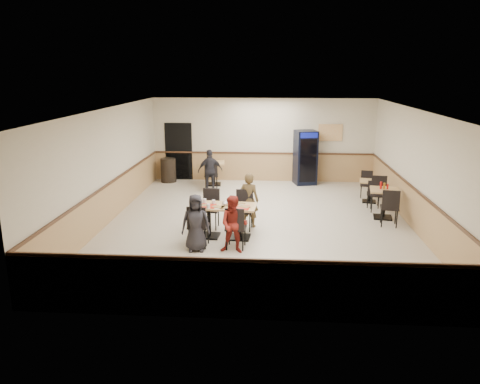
# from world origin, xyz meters

# --- Properties ---
(ground) EXTENTS (10.00, 10.00, 0.00)m
(ground) POSITION_xyz_m (0.00, 0.00, 0.00)
(ground) COLOR beige
(ground) RESTS_ON ground
(room_shell) EXTENTS (10.00, 10.00, 10.00)m
(room_shell) POSITION_xyz_m (1.78, 2.55, 0.58)
(room_shell) COLOR silver
(room_shell) RESTS_ON ground
(main_table) EXTENTS (1.56, 0.86, 0.81)m
(main_table) POSITION_xyz_m (-0.78, -1.16, 0.54)
(main_table) COLOR black
(main_table) RESTS_ON ground
(main_chairs) EXTENTS (1.46, 1.86, 1.03)m
(main_chairs) POSITION_xyz_m (-0.84, -1.15, 0.51)
(main_chairs) COLOR black
(main_chairs) RESTS_ON ground
(diner_woman_left) EXTENTS (0.68, 0.48, 1.30)m
(diner_woman_left) POSITION_xyz_m (-1.33, -2.04, 0.65)
(diner_woman_left) COLOR black
(diner_woman_left) RESTS_ON ground
(diner_woman_right) EXTENTS (0.68, 0.55, 1.30)m
(diner_woman_right) POSITION_xyz_m (-0.47, -2.10, 0.65)
(diner_woman_right) COLOR maroon
(diner_woman_right) RESTS_ON ground
(diner_man_opposite) EXTENTS (0.59, 0.47, 1.42)m
(diner_man_opposite) POSITION_xyz_m (-0.23, -0.27, 0.71)
(diner_man_opposite) COLOR #4F3D22
(diner_man_opposite) RESTS_ON ground
(lone_diner) EXTENTS (0.90, 0.59, 1.42)m
(lone_diner) POSITION_xyz_m (-1.71, 3.27, 0.71)
(lone_diner) COLOR black
(lone_diner) RESTS_ON ground
(tabletop_clutter) EXTENTS (1.34, 0.67, 0.12)m
(tabletop_clutter) POSITION_xyz_m (-0.85, -1.23, 0.84)
(tabletop_clutter) COLOR red
(tabletop_clutter) RESTS_ON main_table
(side_table_near) EXTENTS (0.87, 0.87, 0.81)m
(side_table_near) POSITION_xyz_m (3.42, 0.69, 0.54)
(side_table_near) COLOR black
(side_table_near) RESTS_ON ground
(side_table_near_chair_south) EXTENTS (0.55, 0.55, 1.03)m
(side_table_near_chair_south) POSITION_xyz_m (3.42, 0.04, 0.52)
(side_table_near_chair_south) COLOR black
(side_table_near_chair_south) RESTS_ON ground
(side_table_near_chair_north) EXTENTS (0.55, 0.55, 1.03)m
(side_table_near_chair_north) POSITION_xyz_m (3.42, 1.34, 0.52)
(side_table_near_chair_north) COLOR black
(side_table_near_chair_north) RESTS_ON ground
(side_table_far) EXTENTS (0.74, 0.74, 0.68)m
(side_table_far) POSITION_xyz_m (3.36, 2.31, 0.45)
(side_table_far) COLOR black
(side_table_far) RESTS_ON ground
(side_table_far_chair_south) EXTENTS (0.46, 0.46, 0.86)m
(side_table_far_chair_south) POSITION_xyz_m (3.36, 1.76, 0.43)
(side_table_far_chair_south) COLOR black
(side_table_far_chair_south) RESTS_ON ground
(side_table_far_chair_north) EXTENTS (0.46, 0.46, 0.86)m
(side_table_far_chair_north) POSITION_xyz_m (3.36, 2.85, 0.43)
(side_table_far_chair_north) COLOR black
(side_table_far_chair_north) RESTS_ON ground
(condiment_caddy) EXTENTS (0.23, 0.06, 0.20)m
(condiment_caddy) POSITION_xyz_m (3.39, 0.74, 0.90)
(condiment_caddy) COLOR red
(condiment_caddy) RESTS_ON side_table_near
(back_table) EXTENTS (0.84, 0.84, 0.82)m
(back_table) POSITION_xyz_m (-1.71, 4.20, 0.54)
(back_table) COLOR black
(back_table) RESTS_ON ground
(back_table_chair_lone) EXTENTS (0.53, 0.53, 1.04)m
(back_table_chair_lone) POSITION_xyz_m (-1.71, 3.55, 0.52)
(back_table_chair_lone) COLOR black
(back_table_chair_lone) RESTS_ON ground
(pepsi_cooler) EXTENTS (0.86, 0.86, 1.91)m
(pepsi_cooler) POSITION_xyz_m (1.52, 4.59, 0.96)
(pepsi_cooler) COLOR black
(pepsi_cooler) RESTS_ON ground
(trash_bin) EXTENTS (0.55, 0.55, 0.86)m
(trash_bin) POSITION_xyz_m (-3.41, 4.55, 0.43)
(trash_bin) COLOR black
(trash_bin) RESTS_ON ground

